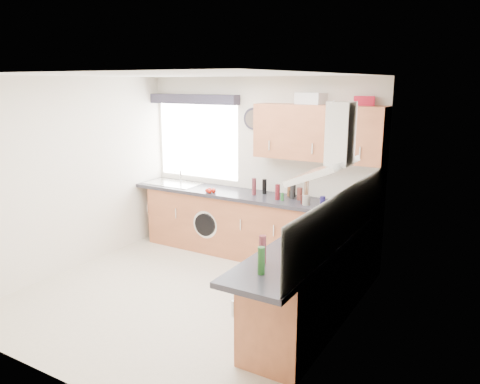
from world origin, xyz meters
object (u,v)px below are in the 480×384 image
Objects in this scene: oven at (317,280)px; washing_machine at (217,219)px; extractor_hood at (332,152)px; upper_cabinets at (318,133)px.

washing_machine reaches higher than oven.
extractor_hood is at bearing -29.78° from washing_machine.
upper_cabinets is at bearing 3.86° from washing_machine.
oven is 2.38m from washing_machine.
extractor_hood is 0.87× the size of washing_machine.
oven is 1.99m from upper_cabinets.
extractor_hood reaches higher than oven.
oven is at bearing -67.46° from upper_cabinets.
extractor_hood is at bearing -63.87° from upper_cabinets.
oven is 0.50× the size of upper_cabinets.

